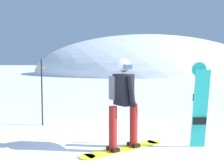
% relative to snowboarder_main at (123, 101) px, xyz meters
% --- Properties ---
extents(ground_plane, '(300.00, 300.00, 0.00)m').
position_rel_snowboarder_main_xyz_m(ground_plane, '(-0.04, -0.56, -0.92)').
color(ground_plane, white).
extents(ridge_peak_main, '(32.28, 29.05, 11.30)m').
position_rel_snowboarder_main_xyz_m(ridge_peak_main, '(6.92, 35.80, -0.92)').
color(ridge_peak_main, white).
rests_on(ridge_peak_main, ground).
extents(snowboarder_main, '(1.62, 1.08, 1.71)m').
position_rel_snowboarder_main_xyz_m(snowboarder_main, '(0.00, 0.00, 0.00)').
color(snowboarder_main, yellow).
rests_on(snowboarder_main, ground).
extents(spare_snowboard, '(0.28, 0.26, 1.65)m').
position_rel_snowboarder_main_xyz_m(spare_snowboard, '(1.46, -0.03, -0.08)').
color(spare_snowboard, '#23B7A3').
rests_on(spare_snowboard, ground).
extents(piste_marker_near, '(0.20, 0.20, 1.75)m').
position_rel_snowboarder_main_xyz_m(piste_marker_near, '(-1.89, 2.09, 0.09)').
color(piste_marker_near, black).
rests_on(piste_marker_near, ground).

